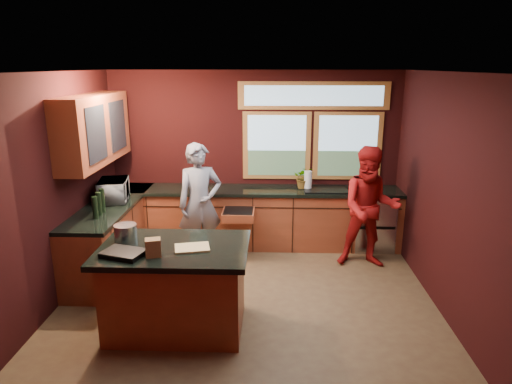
# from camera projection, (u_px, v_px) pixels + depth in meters

# --- Properties ---
(floor) EXTENTS (4.50, 4.50, 0.00)m
(floor) POSITION_uv_depth(u_px,v_px,m) (248.00, 297.00, 5.64)
(floor) COLOR brown
(floor) RESTS_ON ground
(room_shell) EXTENTS (4.52, 4.02, 2.71)m
(room_shell) POSITION_uv_depth(u_px,v_px,m) (199.00, 149.00, 5.48)
(room_shell) COLOR black
(room_shell) RESTS_ON ground
(back_counter) EXTENTS (4.50, 0.64, 0.93)m
(back_counter) POSITION_uv_depth(u_px,v_px,m) (266.00, 217.00, 7.14)
(back_counter) COLOR maroon
(back_counter) RESTS_ON floor
(left_counter) EXTENTS (0.64, 2.30, 0.93)m
(left_counter) POSITION_uv_depth(u_px,v_px,m) (113.00, 235.00, 6.40)
(left_counter) COLOR maroon
(left_counter) RESTS_ON floor
(island) EXTENTS (1.55, 1.05, 0.95)m
(island) POSITION_uv_depth(u_px,v_px,m) (176.00, 287.00, 4.87)
(island) COLOR maroon
(island) RESTS_ON floor
(person_grey) EXTENTS (0.74, 0.63, 1.74)m
(person_grey) POSITION_uv_depth(u_px,v_px,m) (200.00, 204.00, 6.46)
(person_grey) COLOR slate
(person_grey) RESTS_ON floor
(person_red) EXTENTS (0.88, 0.71, 1.72)m
(person_red) POSITION_uv_depth(u_px,v_px,m) (370.00, 208.00, 6.31)
(person_red) COLOR #9F1212
(person_red) RESTS_ON floor
(microwave) EXTENTS (0.48, 0.62, 0.31)m
(microwave) POSITION_uv_depth(u_px,v_px,m) (114.00, 191.00, 6.34)
(microwave) COLOR #999999
(microwave) RESTS_ON left_counter
(potted_plant) EXTENTS (0.30, 0.26, 0.34)m
(potted_plant) POSITION_uv_depth(u_px,v_px,m) (304.00, 178.00, 7.00)
(potted_plant) COLOR #999999
(potted_plant) RESTS_ON back_counter
(paper_towel) EXTENTS (0.12, 0.12, 0.28)m
(paper_towel) POSITION_uv_depth(u_px,v_px,m) (308.00, 180.00, 6.96)
(paper_towel) COLOR silver
(paper_towel) RESTS_ON back_counter
(cutting_board) EXTENTS (0.40, 0.32, 0.02)m
(cutting_board) POSITION_uv_depth(u_px,v_px,m) (192.00, 248.00, 4.69)
(cutting_board) COLOR tan
(cutting_board) RESTS_ON island
(stock_pot) EXTENTS (0.24, 0.24, 0.18)m
(stock_pot) POSITION_uv_depth(u_px,v_px,m) (126.00, 233.00, 4.89)
(stock_pot) COLOR silver
(stock_pot) RESTS_ON island
(paper_bag) EXTENTS (0.18, 0.16, 0.18)m
(paper_bag) POSITION_uv_depth(u_px,v_px,m) (153.00, 248.00, 4.49)
(paper_bag) COLOR brown
(paper_bag) RESTS_ON island
(black_tray) EXTENTS (0.46, 0.38, 0.05)m
(black_tray) POSITION_uv_depth(u_px,v_px,m) (124.00, 253.00, 4.52)
(black_tray) COLOR black
(black_tray) RESTS_ON island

